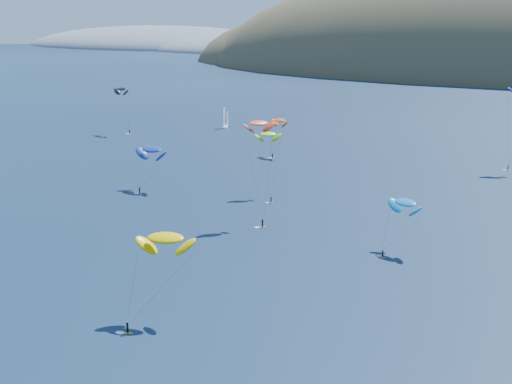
% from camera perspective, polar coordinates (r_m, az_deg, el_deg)
% --- Properties ---
extents(headland, '(460.00, 250.00, 60.00)m').
position_cam_1_polar(headland, '(960.29, -6.30, 11.30)').
color(headland, slate).
rests_on(headland, ground).
extents(sailboat, '(8.36, 7.31, 10.02)m').
position_cam_1_polar(sailboat, '(309.54, -2.47, 5.33)').
color(sailboat, silver).
rests_on(sailboat, ground).
extents(kitesurfer_1, '(8.78, 10.11, 14.65)m').
position_cam_1_polar(kitesurfer_1, '(249.24, 1.90, 5.75)').
color(kitesurfer_1, orange).
rests_on(kitesurfer_1, ground).
extents(kitesurfer_2, '(10.45, 13.61, 16.15)m').
position_cam_1_polar(kitesurfer_2, '(119.61, -7.26, -3.67)').
color(kitesurfer_2, orange).
rests_on(kitesurfer_2, ground).
extents(kitesurfer_3, '(9.31, 12.78, 18.72)m').
position_cam_1_polar(kitesurfer_3, '(196.55, 0.97, 4.64)').
color(kitesurfer_3, orange).
rests_on(kitesurfer_3, ground).
extents(kitesurfer_5, '(9.39, 11.37, 12.83)m').
position_cam_1_polar(kitesurfer_5, '(154.52, 11.85, -0.83)').
color(kitesurfer_5, orange).
rests_on(kitesurfer_5, ground).
extents(kitesurfer_9, '(8.18, 10.57, 25.95)m').
position_cam_1_polar(kitesurfer_9, '(170.60, 0.22, 5.51)').
color(kitesurfer_9, orange).
rests_on(kitesurfer_9, ground).
extents(kitesurfer_10, '(11.03, 11.03, 14.32)m').
position_cam_1_polar(kitesurfer_10, '(205.18, -8.37, 3.40)').
color(kitesurfer_10, orange).
rests_on(kitesurfer_10, ground).
extents(kitesurfer_12, '(10.04, 5.77, 20.32)m').
position_cam_1_polar(kitesurfer_12, '(299.60, -10.72, 8.09)').
color(kitesurfer_12, orange).
rests_on(kitesurfer_12, ground).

